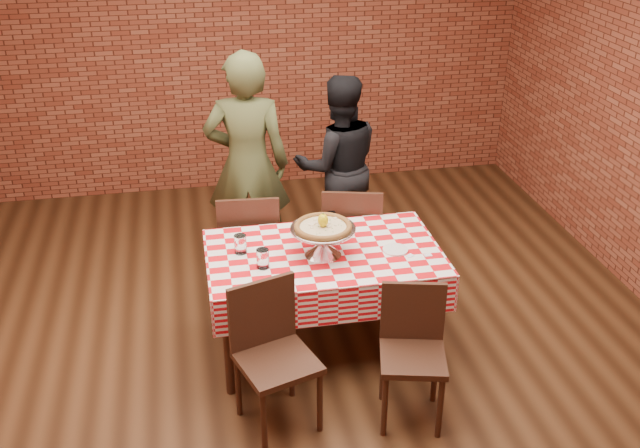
{
  "coord_description": "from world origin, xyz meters",
  "views": [
    {
      "loc": [
        -0.62,
        -4.08,
        3.12
      ],
      "look_at": [
        0.2,
        0.14,
        0.93
      ],
      "focal_mm": 41.37,
      "sensor_mm": 36.0,
      "label": 1
    }
  ],
  "objects_px": {
    "pizza_stand": "(323,241)",
    "water_glass_right": "(240,244)",
    "chair_near_left": "(277,362)",
    "diner_olive": "(247,165)",
    "table": "(324,301)",
    "chair_near_right": "(413,360)",
    "diner_black": "(338,166)",
    "chair_far_left": "(249,244)",
    "condiment_caddy": "(329,222)",
    "chair_far_right": "(352,236)",
    "water_glass_left": "(263,259)",
    "pizza": "(323,227)"
  },
  "relations": [
    {
      "from": "diner_olive",
      "to": "pizza_stand",
      "type": "bearing_deg",
      "value": 115.12
    },
    {
      "from": "water_glass_right",
      "to": "chair_far_right",
      "type": "xyz_separation_m",
      "value": [
        0.9,
        0.63,
        -0.36
      ]
    },
    {
      "from": "pizza",
      "to": "chair_near_left",
      "type": "bearing_deg",
      "value": -120.95
    },
    {
      "from": "pizza_stand",
      "to": "chair_far_right",
      "type": "distance_m",
      "value": 0.93
    },
    {
      "from": "chair_far_left",
      "to": "chair_far_right",
      "type": "distance_m",
      "value": 0.79
    },
    {
      "from": "water_glass_right",
      "to": "diner_olive",
      "type": "distance_m",
      "value": 1.14
    },
    {
      "from": "pizza_stand",
      "to": "chair_near_right",
      "type": "xyz_separation_m",
      "value": [
        0.39,
        -0.78,
        -0.42
      ]
    },
    {
      "from": "condiment_caddy",
      "to": "chair_near_left",
      "type": "bearing_deg",
      "value": -118.9
    },
    {
      "from": "table",
      "to": "diner_black",
      "type": "relative_size",
      "value": 0.98
    },
    {
      "from": "chair_near_left",
      "to": "diner_olive",
      "type": "xyz_separation_m",
      "value": [
        0.05,
        1.92,
        0.46
      ]
    },
    {
      "from": "chair_near_right",
      "to": "condiment_caddy",
      "type": "bearing_deg",
      "value": 118.17
    },
    {
      "from": "water_glass_left",
      "to": "chair_near_left",
      "type": "bearing_deg",
      "value": -89.97
    },
    {
      "from": "chair_near_right",
      "to": "pizza_stand",
      "type": "bearing_deg",
      "value": 129.91
    },
    {
      "from": "water_glass_left",
      "to": "diner_black",
      "type": "bearing_deg",
      "value": 61.59
    },
    {
      "from": "water_glass_left",
      "to": "diner_olive",
      "type": "height_order",
      "value": "diner_olive"
    },
    {
      "from": "pizza_stand",
      "to": "water_glass_right",
      "type": "xyz_separation_m",
      "value": [
        -0.53,
        0.12,
        -0.03
      ]
    },
    {
      "from": "diner_black",
      "to": "table",
      "type": "bearing_deg",
      "value": 74.16
    },
    {
      "from": "diner_olive",
      "to": "water_glass_left",
      "type": "bearing_deg",
      "value": 97.06
    },
    {
      "from": "pizza",
      "to": "chair_far_right",
      "type": "bearing_deg",
      "value": 63.32
    },
    {
      "from": "pizza_stand",
      "to": "pizza",
      "type": "bearing_deg",
      "value": 14.04
    },
    {
      "from": "chair_far_left",
      "to": "chair_near_right",
      "type": "bearing_deg",
      "value": 121.63
    },
    {
      "from": "table",
      "to": "diner_black",
      "type": "bearing_deg",
      "value": 73.87
    },
    {
      "from": "table",
      "to": "chair_near_right",
      "type": "xyz_separation_m",
      "value": [
        0.37,
        -0.82,
        0.06
      ]
    },
    {
      "from": "chair_near_left",
      "to": "diner_olive",
      "type": "height_order",
      "value": "diner_olive"
    },
    {
      "from": "pizza_stand",
      "to": "water_glass_right",
      "type": "bearing_deg",
      "value": 166.63
    },
    {
      "from": "diner_olive",
      "to": "diner_black",
      "type": "bearing_deg",
      "value": -158.13
    },
    {
      "from": "pizza_stand",
      "to": "chair_near_left",
      "type": "bearing_deg",
      "value": -120.95
    },
    {
      "from": "chair_near_left",
      "to": "chair_near_right",
      "type": "height_order",
      "value": "chair_near_left"
    },
    {
      "from": "pizza_stand",
      "to": "chair_near_right",
      "type": "bearing_deg",
      "value": -63.82
    },
    {
      "from": "chair_near_right",
      "to": "chair_far_left",
      "type": "xyz_separation_m",
      "value": [
        -0.8,
        1.56,
        0.03
      ]
    },
    {
      "from": "chair_near_left",
      "to": "diner_olive",
      "type": "relative_size",
      "value": 0.5
    },
    {
      "from": "water_glass_right",
      "to": "diner_olive",
      "type": "bearing_deg",
      "value": 81.52
    },
    {
      "from": "pizza_stand",
      "to": "diner_black",
      "type": "xyz_separation_m",
      "value": [
        0.41,
        1.42,
        -0.08
      ]
    },
    {
      "from": "chair_near_right",
      "to": "chair_far_right",
      "type": "distance_m",
      "value": 1.53
    },
    {
      "from": "condiment_caddy",
      "to": "chair_far_left",
      "type": "xyz_separation_m",
      "value": [
        -0.51,
        0.47,
        -0.36
      ]
    },
    {
      "from": "pizza_stand",
      "to": "chair_near_left",
      "type": "distance_m",
      "value": 0.88
    },
    {
      "from": "pizza",
      "to": "chair_far_right",
      "type": "relative_size",
      "value": 0.4
    },
    {
      "from": "chair_near_left",
      "to": "pizza_stand",
      "type": "bearing_deg",
      "value": 40.96
    },
    {
      "from": "pizza",
      "to": "condiment_caddy",
      "type": "xyz_separation_m",
      "value": [
        0.1,
        0.31,
        -0.13
      ]
    },
    {
      "from": "water_glass_left",
      "to": "chair_far_right",
      "type": "height_order",
      "value": "chair_far_right"
    },
    {
      "from": "table",
      "to": "water_glass_right",
      "type": "xyz_separation_m",
      "value": [
        -0.54,
        0.09,
        0.45
      ]
    },
    {
      "from": "table",
      "to": "diner_olive",
      "type": "bearing_deg",
      "value": 107.02
    },
    {
      "from": "chair_far_left",
      "to": "condiment_caddy",
      "type": "bearing_deg",
      "value": 142.43
    },
    {
      "from": "water_glass_left",
      "to": "diner_olive",
      "type": "bearing_deg",
      "value": 87.98
    },
    {
      "from": "chair_near_left",
      "to": "diner_black",
      "type": "relative_size",
      "value": 0.59
    },
    {
      "from": "pizza_stand",
      "to": "chair_far_right",
      "type": "height_order",
      "value": "pizza_stand"
    },
    {
      "from": "chair_far_left",
      "to": "chair_far_right",
      "type": "bearing_deg",
      "value": -177.59
    },
    {
      "from": "table",
      "to": "chair_far_left",
      "type": "xyz_separation_m",
      "value": [
        -0.42,
        0.75,
        0.09
      ]
    },
    {
      "from": "chair_near_left",
      "to": "chair_far_left",
      "type": "distance_m",
      "value": 1.46
    },
    {
      "from": "table",
      "to": "water_glass_right",
      "type": "height_order",
      "value": "water_glass_right"
    }
  ]
}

